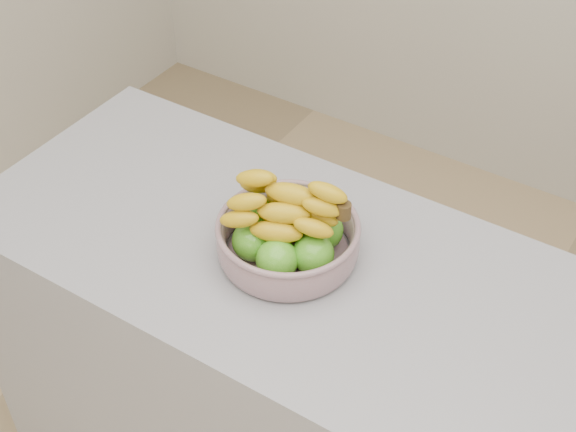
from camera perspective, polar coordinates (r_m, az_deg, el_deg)
name	(u,v)px	position (r m, az deg, el deg)	size (l,w,h in m)	color
fruit_bowl	(288,234)	(1.52, -0.01, -1.30)	(0.28, 0.28, 0.17)	#929FAF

